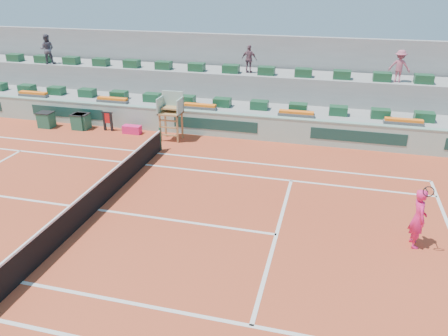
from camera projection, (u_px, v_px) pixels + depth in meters
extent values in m
plane|color=#A43A1F|center=(98.00, 210.00, 15.53)|extent=(90.00, 90.00, 0.00)
cube|color=gray|center=(192.00, 110.00, 24.73)|extent=(36.00, 4.00, 1.20)
cube|color=gray|center=(200.00, 91.00, 25.85)|extent=(36.00, 2.40, 2.60)
cube|color=gray|center=(208.00, 70.00, 26.89)|extent=(36.00, 0.40, 4.40)
cube|color=#EA1E6A|center=(132.00, 129.00, 22.81)|extent=(0.96, 0.42, 0.42)
imported|color=#474652|center=(47.00, 49.00, 26.36)|extent=(1.02, 0.91, 1.75)
imported|color=#704A57|center=(249.00, 59.00, 24.02)|extent=(0.94, 0.55, 1.51)
imported|color=#A25164|center=(400.00, 66.00, 21.98)|extent=(1.14, 0.80, 1.60)
cube|color=silver|center=(157.00, 153.00, 20.37)|extent=(23.77, 0.12, 0.01)
cube|color=silver|center=(21.00, 282.00, 11.90)|extent=(23.77, 0.12, 0.01)
cube|color=silver|center=(145.00, 165.00, 19.16)|extent=(23.77, 0.12, 0.01)
cube|color=silver|center=(276.00, 235.00, 14.06)|extent=(0.12, 8.23, 0.01)
cube|color=silver|center=(98.00, 210.00, 15.53)|extent=(12.80, 0.12, 0.01)
cube|color=black|center=(96.00, 198.00, 15.34)|extent=(0.03, 11.87, 0.92)
cube|color=white|center=(95.00, 186.00, 15.14)|extent=(0.06, 11.87, 0.07)
cylinder|color=#1E462F|center=(160.00, 139.00, 20.54)|extent=(0.10, 0.10, 1.10)
cube|color=#8FB5A4|center=(179.00, 121.00, 22.79)|extent=(36.00, 0.30, 1.20)
cube|color=gray|center=(178.00, 110.00, 22.53)|extent=(36.00, 0.34, 0.06)
cube|color=#143730|center=(67.00, 112.00, 24.12)|extent=(4.40, 0.02, 0.56)
cube|color=#143730|center=(215.00, 125.00, 22.17)|extent=(4.40, 0.02, 0.56)
cube|color=#143730|center=(358.00, 137.00, 20.56)|extent=(4.40, 0.02, 0.56)
cube|color=olive|center=(160.00, 128.00, 21.58)|extent=(0.08, 0.08, 1.35)
cube|color=olive|center=(177.00, 130.00, 21.37)|extent=(0.08, 0.08, 1.35)
cube|color=olive|center=(165.00, 124.00, 22.20)|extent=(0.08, 0.08, 1.35)
cube|color=olive|center=(182.00, 125.00, 21.99)|extent=(0.08, 0.08, 1.35)
cube|color=olive|center=(171.00, 113.00, 21.49)|extent=(1.10, 0.90, 0.08)
cube|color=#8FB5A4|center=(173.00, 101.00, 21.62)|extent=(1.10, 0.08, 1.00)
cube|color=#8FB5A4|center=(160.00, 105.00, 21.46)|extent=(0.06, 0.90, 0.80)
cube|color=#8FB5A4|center=(180.00, 107.00, 21.22)|extent=(0.06, 0.90, 0.80)
cube|color=olive|center=(171.00, 108.00, 21.48)|extent=(0.80, 0.60, 0.08)
cube|color=olive|center=(169.00, 135.00, 21.61)|extent=(0.90, 0.08, 0.06)
cube|color=olive|center=(169.00, 128.00, 21.45)|extent=(0.90, 0.08, 0.06)
cube|color=olive|center=(168.00, 121.00, 21.30)|extent=(0.90, 0.08, 0.06)
cube|color=#174528|center=(27.00, 88.00, 25.90)|extent=(0.90, 0.60, 0.44)
cube|color=#174528|center=(57.00, 91.00, 25.44)|extent=(0.90, 0.60, 0.44)
cube|color=#174528|center=(87.00, 93.00, 24.98)|extent=(0.90, 0.60, 0.44)
cube|color=#174528|center=(119.00, 95.00, 24.52)|extent=(0.90, 0.60, 0.44)
cube|color=#174528|center=(152.00, 97.00, 24.06)|extent=(0.90, 0.60, 0.44)
cube|color=#174528|center=(187.00, 100.00, 23.60)|extent=(0.90, 0.60, 0.44)
cube|color=#174528|center=(222.00, 102.00, 23.14)|extent=(0.90, 0.60, 0.44)
cube|color=#174528|center=(259.00, 105.00, 22.68)|extent=(0.90, 0.60, 0.44)
cube|color=#174528|center=(298.00, 108.00, 22.22)|extent=(0.90, 0.60, 0.44)
cube|color=#174528|center=(338.00, 111.00, 21.76)|extent=(0.90, 0.60, 0.44)
cube|color=#174528|center=(380.00, 114.00, 21.30)|extent=(0.90, 0.60, 0.44)
cube|color=#174528|center=(424.00, 117.00, 20.84)|extent=(0.90, 0.60, 0.44)
cube|color=#174528|center=(15.00, 57.00, 27.46)|extent=(0.90, 0.60, 0.44)
cube|color=#174528|center=(43.00, 59.00, 27.00)|extent=(0.90, 0.60, 0.44)
cube|color=#174528|center=(71.00, 60.00, 26.54)|extent=(0.90, 0.60, 0.44)
cube|color=#174528|center=(101.00, 62.00, 26.08)|extent=(0.90, 0.60, 0.44)
cube|color=#174528|center=(132.00, 64.00, 25.62)|extent=(0.90, 0.60, 0.44)
cube|color=#174528|center=(164.00, 65.00, 25.16)|extent=(0.90, 0.60, 0.44)
cube|color=#174528|center=(197.00, 67.00, 24.70)|extent=(0.90, 0.60, 0.44)
cube|color=#174528|center=(231.00, 69.00, 24.24)|extent=(0.90, 0.60, 0.44)
cube|color=#174528|center=(266.00, 71.00, 23.78)|extent=(0.90, 0.60, 0.44)
cube|color=#174528|center=(303.00, 73.00, 23.32)|extent=(0.90, 0.60, 0.44)
cube|color=#174528|center=(342.00, 75.00, 22.86)|extent=(0.90, 0.60, 0.44)
cube|color=#174528|center=(382.00, 77.00, 22.40)|extent=(0.90, 0.60, 0.44)
cube|color=#174528|center=(424.00, 79.00, 21.94)|extent=(0.90, 0.60, 0.44)
cube|color=#535353|center=(34.00, 95.00, 25.02)|extent=(1.80, 0.36, 0.16)
cube|color=orange|center=(33.00, 93.00, 24.96)|extent=(1.70, 0.32, 0.12)
cube|color=#535353|center=(113.00, 101.00, 23.87)|extent=(1.80, 0.36, 0.16)
cube|color=orange|center=(112.00, 99.00, 23.81)|extent=(1.70, 0.32, 0.12)
cube|color=#535353|center=(200.00, 108.00, 22.72)|extent=(1.80, 0.36, 0.16)
cube|color=orange|center=(200.00, 105.00, 22.66)|extent=(1.70, 0.32, 0.12)
cube|color=#535353|center=(296.00, 115.00, 21.57)|extent=(1.80, 0.36, 0.16)
cube|color=orange|center=(296.00, 112.00, 21.51)|extent=(1.70, 0.32, 0.12)
cube|color=#535353|center=(403.00, 123.00, 20.42)|extent=(1.80, 0.36, 0.16)
cube|color=orange|center=(404.00, 120.00, 20.36)|extent=(1.70, 0.32, 0.12)
cube|color=#1B513B|center=(82.00, 122.00, 23.42)|extent=(0.72, 0.62, 0.80)
cube|color=black|center=(81.00, 114.00, 23.25)|extent=(0.77, 0.66, 0.04)
cube|color=#1B513B|center=(79.00, 122.00, 23.35)|extent=(0.68, 0.58, 0.80)
cube|color=black|center=(78.00, 114.00, 23.17)|extent=(0.72, 0.62, 0.04)
cube|color=#1B513B|center=(46.00, 120.00, 23.65)|extent=(0.75, 0.65, 0.80)
cube|color=black|center=(45.00, 113.00, 23.48)|extent=(0.80, 0.69, 0.04)
cube|color=black|center=(104.00, 121.00, 23.14)|extent=(0.11, 0.11, 1.00)
cube|color=black|center=(111.00, 122.00, 23.05)|extent=(0.11, 0.11, 1.00)
cube|color=black|center=(107.00, 112.00, 22.89)|extent=(0.65, 0.09, 0.06)
cube|color=red|center=(107.00, 118.00, 23.00)|extent=(0.47, 0.04, 0.56)
imported|color=#EA1E6A|center=(418.00, 218.00, 13.15)|extent=(0.55, 0.75, 1.91)
cylinder|color=black|center=(427.00, 190.00, 12.44)|extent=(0.03, 0.35, 0.09)
torus|color=black|center=(429.00, 192.00, 12.21)|extent=(0.31, 0.08, 0.31)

